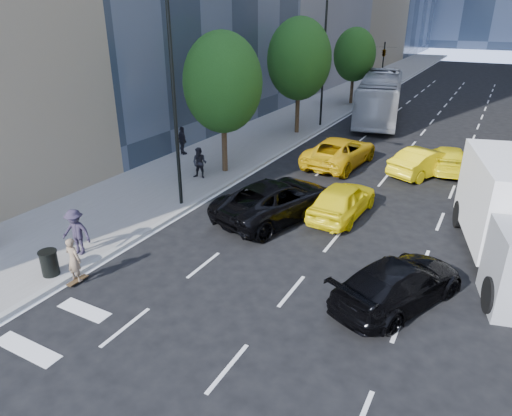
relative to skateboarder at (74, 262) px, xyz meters
The scene contains 20 objects.
ground 6.40m from the skateboarder, 28.18° to the left, with size 160.00×160.00×0.00m, color black.
sidewalk_left 33.18m from the skateboarder, 95.88° to the left, with size 6.00×120.00×0.15m, color slate.
lamp_near 8.65m from the skateboarder, 95.89° to the left, with size 2.13×0.22×10.00m.
lamp_far 25.51m from the skateboarder, 91.65° to the left, with size 2.13×0.22×10.00m.
tree_near 12.81m from the skateboarder, 97.59° to the left, with size 4.20×4.20×7.46m.
tree_mid 22.52m from the skateboarder, 94.16° to the left, with size 4.50×4.50×7.99m.
tree_far 35.25m from the skateboarder, 92.62° to the left, with size 3.90×3.90×6.92m.
traffic_signal 43.15m from the skateboarder, 91.07° to the left, with size 2.48×0.53×5.20m.
skateboarder is the anchor object (origin of this frame).
black_sedan_lincoln 8.77m from the skateboarder, 65.77° to the left, with size 2.82×6.12×1.70m, color black.
black_sedan_mercedes 10.55m from the skateboarder, 22.28° to the left, with size 2.03×5.00×1.45m, color black.
taxi_a 11.29m from the skateboarder, 57.30° to the left, with size 1.86×4.62×1.57m, color yellow.
taxi_b 18.93m from the skateboarder, 63.90° to the left, with size 1.64×4.69×1.55m, color #DEBF0B.
taxi_c 16.86m from the skateboarder, 77.67° to the left, with size 2.75×5.95×1.65m, color #D6A40B.
taxi_d 20.75m from the skateboarder, 63.10° to the left, with size 1.93×4.74×1.37m, color yellow.
city_bus 29.97m from the skateboarder, 85.40° to the left, with size 3.08×13.17×3.67m, color #B7BABE.
pedestrian_a 10.53m from the skateboarder, 101.60° to the left, with size 0.82×0.64×1.68m, color black.
pedestrian_b 14.56m from the skateboarder, 112.62° to the left, with size 1.02×0.43×1.75m, color black.
pedestrian_c 1.85m from the skateboarder, 135.42° to the left, with size 1.15×0.66×1.78m, color #282132.
trash_can 1.04m from the skateboarder, 168.12° to the right, with size 0.57×0.57×0.86m, color black.
Camera 1 is at (5.99, -11.69, 8.51)m, focal length 32.00 mm.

